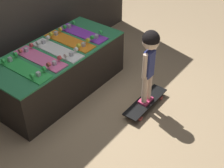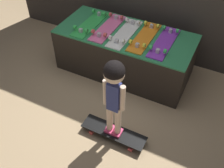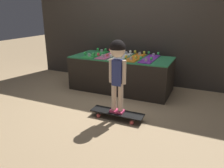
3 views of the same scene
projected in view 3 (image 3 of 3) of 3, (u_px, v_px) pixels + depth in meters
name	position (u px, v px, depth m)	size (l,w,h in m)	color
ground_plane	(109.00, 99.00, 3.66)	(16.00, 16.00, 0.00)	tan
back_wall	(134.00, 17.00, 4.25)	(4.42, 0.10, 2.58)	#332D28
display_rack	(121.00, 73.00, 4.03)	(1.80, 0.81, 0.62)	black
skateboard_green_on_rack	(96.00, 54.00, 4.12)	(0.20, 0.74, 0.09)	green
skateboard_pink_on_rack	(109.00, 55.00, 4.03)	(0.20, 0.74, 0.09)	pink
skateboard_white_on_rack	(121.00, 56.00, 3.91)	(0.20, 0.74, 0.09)	white
skateboard_orange_on_rack	(135.00, 57.00, 3.84)	(0.20, 0.74, 0.09)	orange
skateboard_purple_on_rack	(150.00, 58.00, 3.74)	(0.20, 0.74, 0.09)	purple
skateboard_on_floor	(117.00, 113.00, 3.00)	(0.74, 0.20, 0.09)	black
child	(118.00, 63.00, 2.77)	(0.24, 0.20, 0.98)	#E03D6B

